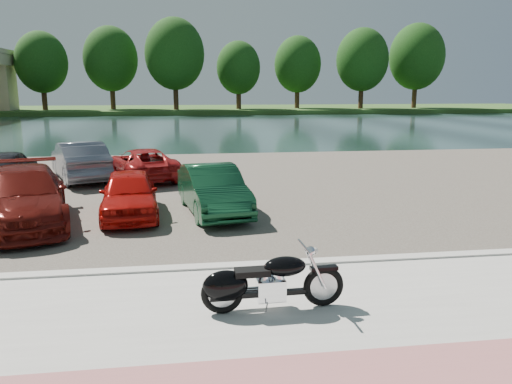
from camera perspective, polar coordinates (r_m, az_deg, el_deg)
ground at (r=8.45m, az=4.84°, el=-13.44°), size 200.00×200.00×0.00m
promenade at (r=7.56m, az=6.58°, el=-16.27°), size 60.00×6.00×0.10m
kerb at (r=10.23m, az=2.35°, el=-8.38°), size 60.00×0.30×0.14m
parking_lot at (r=18.87m, az=-2.53°, el=0.87°), size 60.00×18.00×0.04m
river at (r=47.61m, az=-5.91°, el=7.42°), size 120.00×40.00×0.00m
far_bank at (r=79.53m, az=-6.81°, el=9.35°), size 120.00×24.00×0.60m
far_trees at (r=73.59m, az=-3.32°, el=14.83°), size 70.25×10.68×12.52m
motorcycle at (r=8.04m, az=0.49°, el=-10.38°), size 2.33×0.75×1.05m
car_3 at (r=14.46m, az=-24.99°, el=-0.50°), size 3.36×5.55×1.50m
car_4 at (r=14.42m, az=-14.29°, el=-0.21°), size 1.88×3.93×1.30m
car_5 at (r=14.41m, az=-4.94°, el=0.27°), size 2.10×4.34×1.37m
car_8 at (r=21.05m, az=-26.49°, el=2.63°), size 1.73×3.90×1.31m
car_9 at (r=20.77m, az=-19.49°, el=3.39°), size 3.14×4.89×1.52m
car_10 at (r=20.18m, az=-12.80°, el=3.14°), size 3.35×4.88×1.24m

